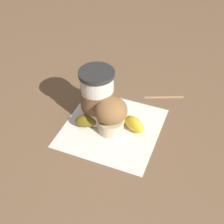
{
  "coord_description": "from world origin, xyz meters",
  "views": [
    {
      "loc": [
        0.22,
        -0.51,
        0.56
      ],
      "look_at": [
        0.0,
        0.0,
        0.05
      ],
      "focal_mm": 50.0,
      "sensor_mm": 36.0,
      "label": 1
    }
  ],
  "objects": [
    {
      "name": "paper_napkin",
      "position": [
        0.0,
        0.0,
        0.0
      ],
      "size": [
        0.24,
        0.24,
        0.0
      ],
      "primitive_type": "cube",
      "rotation": [
        0.0,
        0.0,
        0.03
      ],
      "color": "white",
      "rests_on": "ground_plane"
    },
    {
      "name": "ground_plane",
      "position": [
        0.0,
        0.0,
        0.0
      ],
      "size": [
        3.0,
        3.0,
        0.0
      ],
      "primitive_type": "plane",
      "color": "brown"
    },
    {
      "name": "coffee_cup",
      "position": [
        -0.05,
        0.02,
        0.07
      ],
      "size": [
        0.09,
        0.09,
        0.14
      ],
      "color": "silver",
      "rests_on": "paper_napkin"
    },
    {
      "name": "wooden_stirrer",
      "position": [
        0.09,
        0.17,
        0.0
      ],
      "size": [
        0.1,
        0.05,
        0.0
      ],
      "primitive_type": "cube",
      "rotation": [
        0.0,
        0.0,
        3.57
      ],
      "color": "tan",
      "rests_on": "ground_plane"
    },
    {
      "name": "muffin",
      "position": [
        0.0,
        -0.01,
        0.05
      ],
      "size": [
        0.08,
        0.08,
        0.09
      ],
      "color": "beige",
      "rests_on": "paper_napkin"
    },
    {
      "name": "banana",
      "position": [
        -0.0,
        0.0,
        0.02
      ],
      "size": [
        0.18,
        0.09,
        0.04
      ],
      "color": "gold",
      "rests_on": "paper_napkin"
    }
  ]
}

